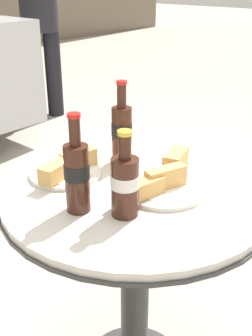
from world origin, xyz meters
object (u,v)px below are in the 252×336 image
at_px(bistro_table, 135,235).
at_px(lunch_plate_near, 162,181).
at_px(pedestrian, 39,15).
at_px(cola_bottle_left, 77,174).
at_px(lunch_plate_far, 67,170).
at_px(cola_bottle_right, 125,183).
at_px(cola_bottle_center, 122,132).

relative_size(bistro_table, lunch_plate_near, 2.29).
bearing_deg(pedestrian, cola_bottle_left, -126.26).
distance_m(lunch_plate_far, pedestrian, 2.83).
xyz_separation_m(cola_bottle_right, pedestrian, (1.72, 2.53, 0.12)).
height_order(lunch_plate_far, pedestrian, pedestrian).
height_order(cola_bottle_right, pedestrian, pedestrian).
xyz_separation_m(cola_bottle_center, pedestrian, (1.50, 2.32, 0.10)).
bearing_deg(cola_bottle_right, pedestrian, 55.76).
bearing_deg(pedestrian, bistro_table, -123.02).
distance_m(cola_bottle_left, pedestrian, 3.02).
relative_size(cola_bottle_center, lunch_plate_far, 1.21).
height_order(lunch_plate_near, pedestrian, pedestrian).
bearing_deg(cola_bottle_center, pedestrian, 57.15).
bearing_deg(lunch_plate_far, cola_bottle_right, -99.87).
distance_m(bistro_table, lunch_plate_far, 0.27).
distance_m(cola_bottle_left, cola_bottle_center, 0.31).
bearing_deg(cola_bottle_right, cola_bottle_center, 43.42).
relative_size(cola_bottle_right, lunch_plate_far, 1.02).
bearing_deg(lunch_plate_far, bistro_table, -69.33).
xyz_separation_m(cola_bottle_left, pedestrian, (1.78, 2.43, 0.11)).
height_order(cola_bottle_left, lunch_plate_far, cola_bottle_left).
height_order(cola_bottle_right, lunch_plate_near, cola_bottle_right).
bearing_deg(cola_bottle_left, lunch_plate_near, -21.47).
distance_m(lunch_plate_near, lunch_plate_far, 0.28).
bearing_deg(cola_bottle_left, cola_bottle_center, 21.76).
bearing_deg(cola_bottle_left, bistro_table, -9.99).
distance_m(cola_bottle_right, lunch_plate_near, 0.18).
height_order(cola_bottle_center, lunch_plate_near, cola_bottle_center).
relative_size(cola_bottle_center, lunch_plate_near, 0.79).
xyz_separation_m(lunch_plate_near, pedestrian, (1.56, 2.52, 0.18)).
bearing_deg(cola_bottle_left, cola_bottle_right, -58.87).
bearing_deg(cola_bottle_center, lunch_plate_near, -106.83).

